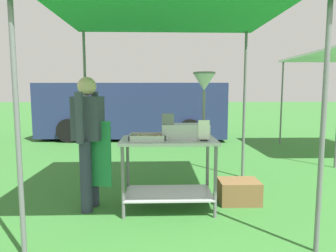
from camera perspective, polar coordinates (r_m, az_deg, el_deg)
name	(u,v)px	position (r m, az deg, el deg)	size (l,w,h in m)	color
ground_plane	(168,141)	(8.74, 0.06, -2.91)	(70.00, 70.00, 0.00)	#33702D
stall_canopy	(168,13)	(3.74, 0.05, 20.79)	(2.79, 2.56, 2.44)	slate
donut_cart	(169,160)	(3.62, 0.10, -6.47)	(1.14, 0.65, 0.87)	#B7B7BC
donut_tray	(148,138)	(3.49, -3.92, -2.34)	(0.41, 0.33, 0.07)	#B7B7BC
donut_fryer	(189,116)	(3.55, 4.12, 1.98)	(0.63, 0.28, 0.79)	#B7B7BC
menu_sign	(204,132)	(3.44, 6.89, -1.15)	(0.13, 0.05, 0.24)	black
vendor	(89,136)	(3.70, -14.92, -1.90)	(0.46, 0.54, 1.61)	#2D3347
supply_crate	(239,191)	(4.07, 13.38, -12.07)	(0.52, 0.40, 0.29)	brown
van_navy	(134,110)	(9.39, -6.52, 3.09)	(5.66, 2.33, 1.69)	navy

